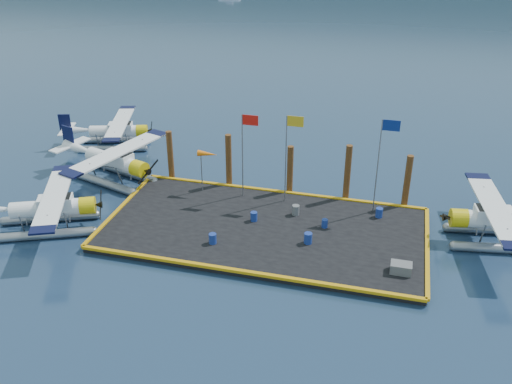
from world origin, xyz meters
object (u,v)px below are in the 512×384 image
at_px(drum_4, 379,213).
at_px(flagpole_yellow, 289,146).
at_px(seaplane_d, 498,222).
at_px(flagpole_red, 245,143).
at_px(piling_2, 290,171).
at_px(drum_2, 325,223).
at_px(drum_3, 213,239).
at_px(piling_1, 229,162).
at_px(drum_5, 296,210).
at_px(seaplane_c, 117,133).
at_px(drum_1, 308,238).
at_px(piling_3, 347,174).
at_px(crate, 401,268).
at_px(piling_4, 407,183).
at_px(seaplane_a, 51,210).
at_px(flagpole_blue, 382,153).
at_px(windsock, 207,155).
at_px(seaplane_b, 115,164).
at_px(drum_0, 254,216).
at_px(piling_0, 170,157).

relative_size(drum_4, flagpole_yellow, 0.10).
bearing_deg(seaplane_d, flagpole_red, 76.42).
bearing_deg(piling_2, drum_2, -54.17).
xyz_separation_m(drum_3, piling_1, (-1.43, 8.01, 1.38)).
bearing_deg(drum_5, seaplane_c, 154.10).
distance_m(drum_2, flagpole_red, 7.59).
relative_size(drum_1, piling_3, 0.16).
relative_size(crate, piling_4, 0.29).
bearing_deg(piling_1, piling_2, 0.00).
height_order(flagpole_yellow, piling_3, flagpole_yellow).
bearing_deg(seaplane_c, piling_2, 56.13).
distance_m(seaplane_a, seaplane_d, 27.79).
xyz_separation_m(flagpole_yellow, flagpole_blue, (5.99, -0.00, 0.17)).
bearing_deg(piling_3, piling_1, 180.00).
xyz_separation_m(seaplane_a, windsock, (8.16, 6.88, 1.81)).
distance_m(seaplane_b, seaplane_c, 6.77).
height_order(drum_0, drum_2, drum_0).
distance_m(drum_0, drum_2, 4.56).
relative_size(drum_4, flagpole_blue, 0.10).
height_order(drum_3, flagpole_yellow, flagpole_yellow).
bearing_deg(drum_5, seaplane_a, -160.72).
relative_size(seaplane_a, piling_4, 2.23).
xyz_separation_m(drum_4, crate, (1.61, -5.99, -0.03)).
bearing_deg(drum_1, flagpole_red, 136.98).
relative_size(crate, flagpole_red, 0.20).
bearing_deg(drum_0, seaplane_c, 146.25).
bearing_deg(drum_0, seaplane_a, -163.29).
height_order(seaplane_b, piling_3, piling_3).
bearing_deg(piling_0, piling_3, 0.00).
bearing_deg(seaplane_b, piling_2, 112.83).
bearing_deg(flagpole_red, crate, -31.42).
relative_size(drum_2, windsock, 0.18).
distance_m(drum_1, piling_4, 8.64).
relative_size(crate, piling_1, 0.28).
bearing_deg(seaplane_a, drum_5, 85.97).
height_order(seaplane_a, drum_5, seaplane_a).
relative_size(seaplane_c, drum_3, 13.01).
bearing_deg(drum_2, piling_2, 125.83).
distance_m(drum_3, flagpole_yellow, 8.14).
height_order(windsock, piling_1, piling_1).
bearing_deg(windsock, flagpole_yellow, 0.00).
bearing_deg(crate, flagpole_blue, 105.59).
distance_m(drum_3, windsock, 7.31).
height_order(drum_4, flagpole_red, flagpole_red).
bearing_deg(flagpole_red, windsock, 180.00).
bearing_deg(drum_4, piling_1, 168.48).
distance_m(drum_2, piling_3, 4.73).
height_order(crate, piling_3, piling_3).
bearing_deg(piling_2, piling_0, 180.00).
height_order(drum_5, flagpole_red, flagpole_red).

